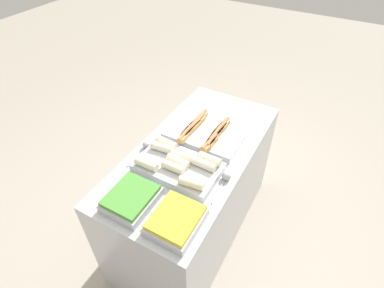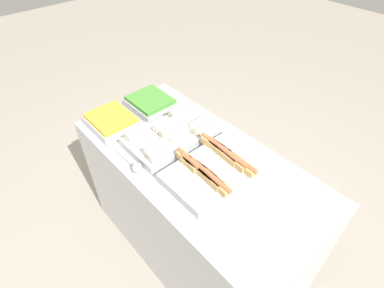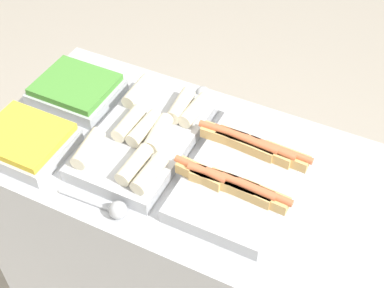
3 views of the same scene
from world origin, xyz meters
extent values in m
plane|color=#ADA393|center=(0.00, 0.00, 0.00)|extent=(12.00, 12.00, 0.00)
cube|color=#B7BABF|center=(0.00, 0.00, 0.44)|extent=(1.45, 0.70, 0.89)
cube|color=#B7BABF|center=(0.13, 0.00, 0.91)|extent=(0.30, 0.51, 0.05)
cube|color=tan|center=(0.04, -0.09, 0.95)|extent=(0.15, 0.06, 0.04)
cylinder|color=#D66B42|center=(0.04, -0.09, 0.97)|extent=(0.17, 0.04, 0.02)
cube|color=tan|center=(0.13, 0.08, 0.95)|extent=(0.15, 0.06, 0.04)
cylinder|color=#D66B42|center=(0.13, 0.08, 0.97)|extent=(0.17, 0.03, 0.02)
cube|color=tan|center=(0.08, -0.09, 0.95)|extent=(0.15, 0.05, 0.04)
cylinder|color=#D66B42|center=(0.08, -0.09, 0.97)|extent=(0.17, 0.03, 0.02)
cube|color=tan|center=(0.03, 0.09, 0.95)|extent=(0.15, 0.05, 0.04)
cylinder|color=#D66B42|center=(0.03, 0.09, 0.97)|extent=(0.17, 0.03, 0.02)
cube|color=tan|center=(0.24, 0.09, 0.95)|extent=(0.15, 0.05, 0.04)
cylinder|color=#D66B42|center=(0.24, 0.09, 0.97)|extent=(0.17, 0.03, 0.02)
cube|color=tan|center=(0.14, -0.09, 0.95)|extent=(0.15, 0.05, 0.04)
cylinder|color=#D66B42|center=(0.14, -0.09, 0.97)|extent=(0.17, 0.03, 0.02)
cube|color=tan|center=(0.19, 0.08, 0.95)|extent=(0.15, 0.06, 0.04)
cylinder|color=#D66B42|center=(0.19, 0.08, 0.97)|extent=(0.17, 0.04, 0.02)
cube|color=tan|center=(0.09, 0.09, 0.95)|extent=(0.15, 0.05, 0.04)
cylinder|color=#D66B42|center=(0.09, 0.09, 0.97)|extent=(0.17, 0.03, 0.02)
cube|color=tan|center=(0.24, -0.09, 0.95)|extent=(0.15, 0.05, 0.04)
cylinder|color=#D66B42|center=(0.24, -0.09, 0.97)|extent=(0.17, 0.03, 0.02)
cube|color=tan|center=(0.19, -0.09, 0.95)|extent=(0.15, 0.05, 0.04)
cylinder|color=#D66B42|center=(0.19, -0.09, 0.97)|extent=(0.17, 0.03, 0.02)
cube|color=#B7BABF|center=(-0.21, 0.00, 0.91)|extent=(0.30, 0.50, 0.05)
cylinder|color=beige|center=(-0.15, 0.15, 0.96)|extent=(0.06, 0.15, 0.05)
cylinder|color=beige|center=(-0.32, -0.15, 0.96)|extent=(0.07, 0.15, 0.05)
cylinder|color=beige|center=(-0.21, 0.00, 0.96)|extent=(0.06, 0.15, 0.05)
cylinder|color=beige|center=(-0.10, 0.15, 0.96)|extent=(0.06, 0.15, 0.05)
cylinder|color=beige|center=(-0.26, 0.00, 0.96)|extent=(0.05, 0.14, 0.05)
cylinder|color=beige|center=(-0.32, 0.15, 0.96)|extent=(0.05, 0.14, 0.05)
cylinder|color=beige|center=(-0.15, 0.00, 0.96)|extent=(0.07, 0.15, 0.05)
cylinder|color=beige|center=(-0.10, -0.16, 0.96)|extent=(0.06, 0.15, 0.05)
cylinder|color=beige|center=(-0.15, -0.15, 0.96)|extent=(0.05, 0.14, 0.05)
cube|color=#B7BABF|center=(-0.54, -0.19, 0.91)|extent=(0.28, 0.24, 0.05)
cube|color=gold|center=(-0.54, -0.19, 0.95)|extent=(0.26, 0.22, 0.02)
cube|color=#B7BABF|center=(-0.54, 0.10, 0.91)|extent=(0.28, 0.24, 0.05)
cube|color=#4C9338|center=(-0.54, 0.10, 0.95)|extent=(0.26, 0.22, 0.02)
cylinder|color=#B2B5BA|center=(-0.24, -0.29, 0.89)|extent=(0.21, 0.02, 0.01)
sphere|color=#B2B5BA|center=(-0.13, -0.29, 0.91)|extent=(0.05, 0.05, 0.05)
cylinder|color=#B2B5BA|center=(-0.24, 0.29, 0.89)|extent=(0.20, 0.02, 0.01)
sphere|color=#B2B5BA|center=(-0.13, 0.29, 0.91)|extent=(0.05, 0.05, 0.05)
camera|label=1|loc=(-1.27, -0.69, 2.22)|focal=28.00mm
camera|label=2|loc=(0.83, -0.77, 2.01)|focal=28.00mm
camera|label=3|loc=(0.47, -1.03, 2.15)|focal=50.00mm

